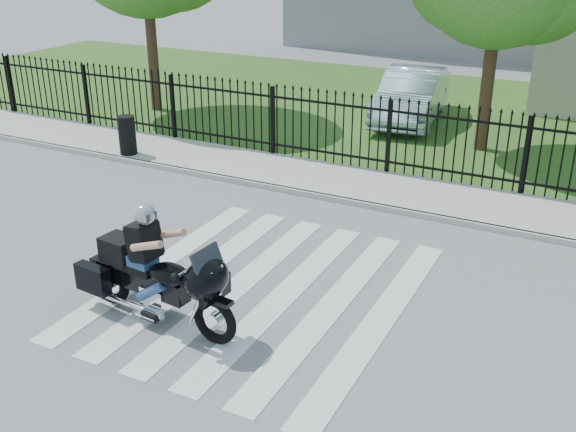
% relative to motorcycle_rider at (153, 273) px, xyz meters
% --- Properties ---
extents(ground, '(120.00, 120.00, 0.00)m').
position_rel_motorcycle_rider_xyz_m(ground, '(0.99, 1.42, -0.76)').
color(ground, slate).
rests_on(ground, ground).
extents(crosswalk, '(5.00, 5.50, 0.01)m').
position_rel_motorcycle_rider_xyz_m(crosswalk, '(0.99, 1.42, -0.76)').
color(crosswalk, silver).
rests_on(crosswalk, ground).
extents(sidewalk, '(40.00, 2.00, 0.12)m').
position_rel_motorcycle_rider_xyz_m(sidewalk, '(0.99, 6.42, -0.70)').
color(sidewalk, '#ADAAA3').
rests_on(sidewalk, ground).
extents(curb, '(40.00, 0.12, 0.12)m').
position_rel_motorcycle_rider_xyz_m(curb, '(0.99, 5.42, -0.70)').
color(curb, '#ADAAA3').
rests_on(curb, ground).
extents(grass_strip, '(40.00, 12.00, 0.02)m').
position_rel_motorcycle_rider_xyz_m(grass_strip, '(0.99, 13.42, -0.75)').
color(grass_strip, '#31551D').
rests_on(grass_strip, ground).
extents(iron_fence, '(26.00, 0.04, 1.80)m').
position_rel_motorcycle_rider_xyz_m(iron_fence, '(0.99, 7.42, 0.14)').
color(iron_fence, black).
rests_on(iron_fence, ground).
extents(motorcycle_rider, '(2.82, 1.06, 1.86)m').
position_rel_motorcycle_rider_xyz_m(motorcycle_rider, '(0.00, 0.00, 0.00)').
color(motorcycle_rider, black).
rests_on(motorcycle_rider, ground).
extents(parked_car, '(2.12, 4.73, 1.51)m').
position_rel_motorcycle_rider_xyz_m(parked_car, '(0.01, 12.27, 0.01)').
color(parked_car, '#A7C3D3').
rests_on(parked_car, grass_strip).
extents(litter_bin, '(0.47, 0.47, 0.96)m').
position_rel_motorcycle_rider_xyz_m(litter_bin, '(-5.19, 5.72, -0.16)').
color(litter_bin, black).
rests_on(litter_bin, sidewalk).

